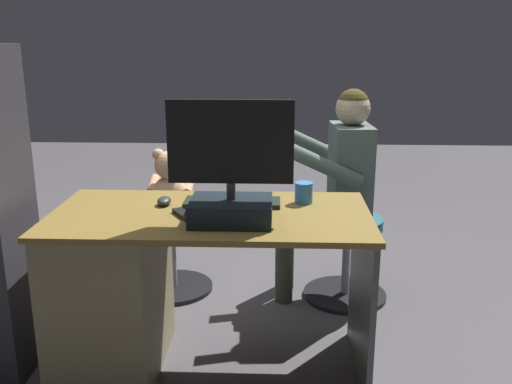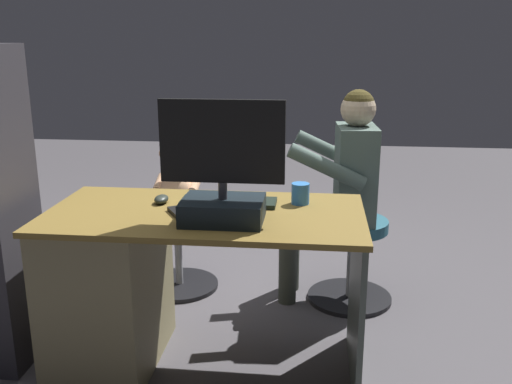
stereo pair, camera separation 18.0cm
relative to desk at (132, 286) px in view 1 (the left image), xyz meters
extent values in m
plane|color=#4C484D|center=(-0.35, -0.40, -0.39)|extent=(10.00, 10.00, 0.00)
cube|color=brown|center=(-0.35, 0.00, 0.33)|extent=(1.34, 0.68, 0.02)
cube|color=#817651|center=(0.10, 0.00, -0.04)|extent=(0.43, 0.63, 0.71)
cube|color=#475149|center=(-1.00, 0.00, -0.04)|extent=(0.02, 0.61, 0.71)
cube|color=black|center=(-0.45, 0.11, 0.39)|extent=(0.32, 0.25, 0.09)
cylinder|color=#333338|center=(-0.45, 0.11, 0.47)|extent=(0.04, 0.04, 0.07)
cube|color=black|center=(-0.45, 0.11, 0.66)|extent=(0.49, 0.02, 0.33)
cube|color=#19598C|center=(-0.45, 0.10, 0.66)|extent=(0.45, 0.00, 0.29)
cube|color=black|center=(-0.43, -0.12, 0.35)|extent=(0.42, 0.14, 0.02)
ellipsoid|color=#262D27|center=(-0.14, -0.10, 0.36)|extent=(0.06, 0.10, 0.04)
cylinder|color=#3372BF|center=(-0.75, -0.16, 0.39)|extent=(0.08, 0.08, 0.09)
cube|color=black|center=(-0.25, 0.06, 0.35)|extent=(0.12, 0.15, 0.02)
cube|color=beige|center=(-0.40, -0.02, 0.35)|extent=(0.23, 0.31, 0.02)
cylinder|color=black|center=(-0.03, -0.79, -0.38)|extent=(0.46, 0.46, 0.03)
cylinder|color=gray|center=(-0.03, -0.79, -0.17)|extent=(0.04, 0.04, 0.39)
cylinder|color=#373E85|center=(-0.03, -0.79, 0.06)|extent=(0.37, 0.37, 0.06)
ellipsoid|color=tan|center=(-0.03, -0.79, 0.19)|extent=(0.20, 0.17, 0.21)
sphere|color=tan|center=(-0.03, -0.79, 0.36)|extent=(0.16, 0.16, 0.16)
sphere|color=beige|center=(-0.03, -0.86, 0.35)|extent=(0.06, 0.06, 0.06)
sphere|color=tan|center=(-0.08, -0.79, 0.42)|extent=(0.07, 0.07, 0.07)
sphere|color=tan|center=(0.03, -0.79, 0.42)|extent=(0.07, 0.07, 0.07)
cylinder|color=tan|center=(-0.13, -0.83, 0.23)|extent=(0.06, 0.16, 0.11)
cylinder|color=tan|center=(0.07, -0.83, 0.23)|extent=(0.06, 0.16, 0.11)
cylinder|color=tan|center=(-0.08, -0.91, 0.12)|extent=(0.07, 0.13, 0.07)
cylinder|color=tan|center=(0.03, -0.91, 0.12)|extent=(0.07, 0.13, 0.07)
cylinder|color=black|center=(-1.02, -0.73, -0.38)|extent=(0.47, 0.47, 0.03)
cylinder|color=gray|center=(-1.02, -0.73, -0.17)|extent=(0.04, 0.04, 0.39)
cylinder|color=#295B6C|center=(-1.02, -0.73, 0.06)|extent=(0.39, 0.39, 0.06)
cube|color=#50645B|center=(-1.02, -0.73, 0.34)|extent=(0.22, 0.33, 0.52)
sphere|color=#C4AC8A|center=(-1.02, -0.73, 0.69)|extent=(0.18, 0.18, 0.18)
sphere|color=#443A1A|center=(-1.02, -0.73, 0.71)|extent=(0.17, 0.17, 0.17)
cylinder|color=#50645B|center=(-0.87, -0.54, 0.42)|extent=(0.41, 0.10, 0.24)
cylinder|color=#50645B|center=(-0.89, -0.94, 0.42)|extent=(0.41, 0.10, 0.24)
cylinder|color=#3B4037|center=(-0.85, -0.66, 0.11)|extent=(0.35, 0.13, 0.11)
cylinder|color=#3B4037|center=(-0.67, -0.67, -0.15)|extent=(0.10, 0.10, 0.48)
cylinder|color=#3B4037|center=(-0.86, -0.83, 0.11)|extent=(0.35, 0.13, 0.11)
cylinder|color=#3B4037|center=(-0.68, -0.84, -0.15)|extent=(0.10, 0.10, 0.48)
camera|label=1|loc=(-0.63, 2.27, 1.07)|focal=39.88mm
camera|label=2|loc=(-0.81, 2.25, 1.07)|focal=39.88mm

